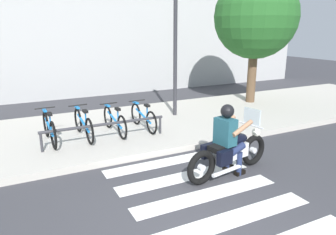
{
  "coord_description": "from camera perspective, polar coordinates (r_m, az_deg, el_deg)",
  "views": [
    {
      "loc": [
        -2.32,
        -3.43,
        2.84
      ],
      "look_at": [
        0.95,
        3.08,
        0.8
      ],
      "focal_mm": 34.37,
      "sensor_mm": 36.0,
      "label": 1
    }
  ],
  "objects": [
    {
      "name": "sidewalk",
      "position": [
        9.13,
        -10.7,
        -2.27
      ],
      "size": [
        24.0,
        4.4,
        0.15
      ],
      "primitive_type": "cube",
      "color": "#B7B2A8",
      "rests_on": "ground"
    },
    {
      "name": "crosswalk_stripe_4",
      "position": [
        6.46,
        2.94,
        -10.42
      ],
      "size": [
        2.8,
        0.4,
        0.01
      ],
      "primitive_type": "cube",
      "color": "white",
      "rests_on": "ground"
    },
    {
      "name": "rider",
      "position": [
        6.33,
        10.6,
        -3.06
      ],
      "size": [
        0.69,
        0.61,
        1.46
      ],
      "color": "#1E4C59",
      "rests_on": "ground"
    },
    {
      "name": "bicycle_3",
      "position": [
        8.79,
        -4.42,
        0.1
      ],
      "size": [
        0.48,
        1.63,
        0.74
      ],
      "color": "black",
      "rests_on": "sidewalk"
    },
    {
      "name": "tree_near_rack",
      "position": [
        12.24,
        15.31,
        16.78
      ],
      "size": [
        2.94,
        2.94,
        4.69
      ],
      "color": "brown",
      "rests_on": "ground"
    },
    {
      "name": "crosswalk_stripe_2",
      "position": [
        5.31,
        11.86,
        -17.02
      ],
      "size": [
        2.8,
        0.4,
        0.01
      ],
      "primitive_type": "cube",
      "color": "white",
      "rests_on": "ground"
    },
    {
      "name": "bicycle_0",
      "position": [
        8.22,
        -20.3,
        -1.8
      ],
      "size": [
        0.48,
        1.68,
        0.8
      ],
      "color": "black",
      "rests_on": "sidewalk"
    },
    {
      "name": "bike_rack",
      "position": [
        7.89,
        -11.07,
        -1.46
      ],
      "size": [
        3.03,
        0.07,
        0.49
      ],
      "color": "#333338",
      "rests_on": "sidewalk"
    },
    {
      "name": "street_lamp",
      "position": [
        9.96,
        1.31,
        13.23
      ],
      "size": [
        0.28,
        0.28,
        3.95
      ],
      "color": "#2D2D33",
      "rests_on": "ground"
    },
    {
      "name": "crosswalk_stripe_5",
      "position": [
        7.1,
        -0.27,
        -7.9
      ],
      "size": [
        2.8,
        0.4,
        0.01
      ],
      "primitive_type": "cube",
      "color": "white",
      "rests_on": "ground"
    },
    {
      "name": "motorcycle",
      "position": [
        6.51,
        10.92,
        -6.02
      ],
      "size": [
        2.14,
        0.78,
        1.26
      ],
      "color": "black",
      "rests_on": "ground"
    },
    {
      "name": "crosswalk_stripe_3",
      "position": [
        5.86,
        6.9,
        -13.44
      ],
      "size": [
        2.8,
        0.4,
        0.01
      ],
      "primitive_type": "cube",
      "color": "white",
      "rests_on": "ground"
    },
    {
      "name": "bicycle_1",
      "position": [
        8.34,
        -14.78,
        -1.16
      ],
      "size": [
        0.48,
        1.74,
        0.78
      ],
      "color": "black",
      "rests_on": "sidewalk"
    },
    {
      "name": "ground_plane",
      "position": [
        5.02,
        6.4,
        -18.92
      ],
      "size": [
        48.0,
        48.0,
        0.0
      ],
      "primitive_type": "plane",
      "color": "#38383D"
    },
    {
      "name": "bicycle_2",
      "position": [
        8.53,
        -9.46,
        -0.57
      ],
      "size": [
        0.48,
        1.7,
        0.74
      ],
      "color": "black",
      "rests_on": "sidewalk"
    }
  ]
}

